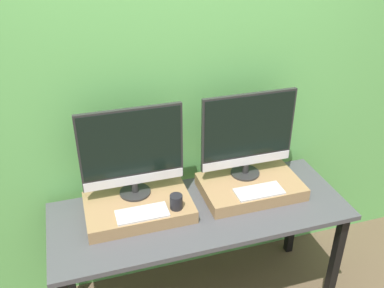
{
  "coord_description": "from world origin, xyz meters",
  "views": [
    {
      "loc": [
        -0.63,
        -1.54,
        2.32
      ],
      "look_at": [
        0.0,
        0.49,
        1.12
      ],
      "focal_mm": 40.0,
      "sensor_mm": 36.0,
      "label": 1
    }
  ],
  "objects_px": {
    "keyboard_left": "(142,213)",
    "monitor_right": "(248,133)",
    "keyboard_right": "(259,191)",
    "monitor_left": "(132,150)",
    "mug": "(176,202)"
  },
  "relations": [
    {
      "from": "keyboard_left",
      "to": "monitor_right",
      "type": "height_order",
      "value": "monitor_right"
    },
    {
      "from": "keyboard_right",
      "to": "monitor_left",
      "type": "bearing_deg",
      "value": 163.56
    },
    {
      "from": "keyboard_left",
      "to": "keyboard_right",
      "type": "bearing_deg",
      "value": 0.0
    },
    {
      "from": "keyboard_left",
      "to": "mug",
      "type": "relative_size",
      "value": 3.37
    },
    {
      "from": "monitor_right",
      "to": "mug",
      "type": "bearing_deg",
      "value": -157.78
    },
    {
      "from": "monitor_left",
      "to": "monitor_right",
      "type": "relative_size",
      "value": 1.0
    },
    {
      "from": "mug",
      "to": "keyboard_right",
      "type": "distance_m",
      "value": 0.5
    },
    {
      "from": "keyboard_left",
      "to": "mug",
      "type": "xyz_separation_m",
      "value": [
        0.19,
        0.0,
        0.03
      ]
    },
    {
      "from": "keyboard_left",
      "to": "keyboard_right",
      "type": "relative_size",
      "value": 1.0
    },
    {
      "from": "keyboard_left",
      "to": "keyboard_right",
      "type": "height_order",
      "value": "same"
    },
    {
      "from": "monitor_left",
      "to": "keyboard_right",
      "type": "relative_size",
      "value": 2.04
    },
    {
      "from": "mug",
      "to": "monitor_right",
      "type": "height_order",
      "value": "monitor_right"
    },
    {
      "from": "keyboard_right",
      "to": "keyboard_left",
      "type": "bearing_deg",
      "value": 180.0
    },
    {
      "from": "monitor_left",
      "to": "keyboard_right",
      "type": "height_order",
      "value": "monitor_left"
    },
    {
      "from": "keyboard_left",
      "to": "monitor_right",
      "type": "bearing_deg",
      "value": 16.44
    }
  ]
}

